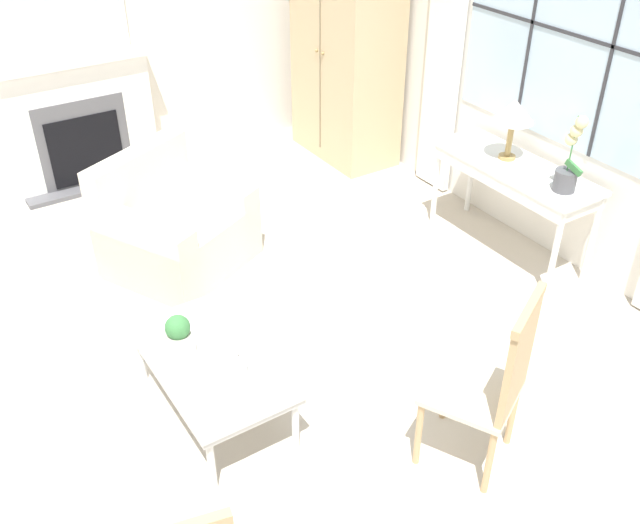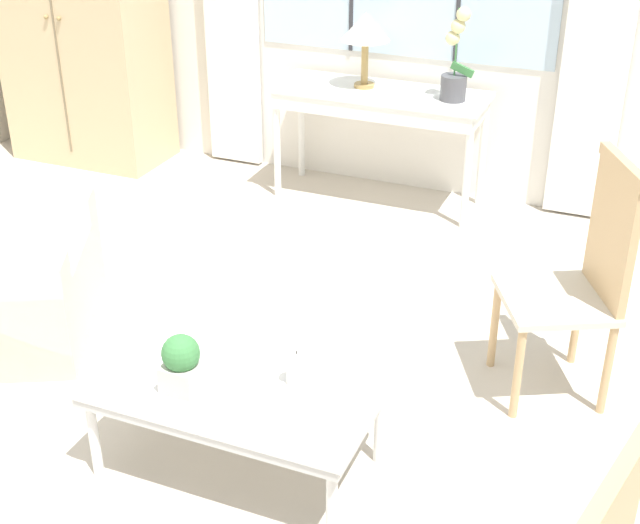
# 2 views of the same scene
# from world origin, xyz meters

# --- Properties ---
(ground_plane) EXTENTS (14.00, 14.00, 0.00)m
(ground_plane) POSITION_xyz_m (0.00, 0.00, 0.00)
(ground_plane) COLOR #BCB2A3
(armoire) EXTENTS (1.13, 0.62, 2.15)m
(armoire) POSITION_xyz_m (-2.18, 2.67, 1.08)
(armoire) COLOR tan
(armoire) RESTS_ON ground_plane
(console_table) EXTENTS (1.32, 0.47, 0.73)m
(console_table) POSITION_xyz_m (-0.04, 2.71, 0.64)
(console_table) COLOR white
(console_table) RESTS_ON ground_plane
(table_lamp) EXTENTS (0.30, 0.30, 0.45)m
(table_lamp) POSITION_xyz_m (-0.15, 2.72, 1.09)
(table_lamp) COLOR #9E7F47
(table_lamp) RESTS_ON console_table
(potted_orchid) EXTENTS (0.19, 0.15, 0.54)m
(potted_orchid) POSITION_xyz_m (0.42, 2.68, 0.92)
(potted_orchid) COLOR #4C4C51
(potted_orchid) RESTS_ON console_table
(side_chair_wooden) EXTENTS (0.59, 0.59, 1.07)m
(side_chair_wooden) POSITION_xyz_m (1.43, 1.09, 0.59)
(side_chair_wooden) COLOR beige
(side_chair_wooden) RESTS_ON ground_plane
(coffee_table) EXTENTS (1.07, 0.59, 0.40)m
(coffee_table) POSITION_xyz_m (0.33, 0.05, 0.36)
(coffee_table) COLOR silver
(coffee_table) RESTS_ON ground_plane
(potted_plant_small) EXTENTS (0.14, 0.14, 0.22)m
(potted_plant_small) POSITION_xyz_m (0.18, -0.05, 0.52)
(potted_plant_small) COLOR #BCB7AD
(potted_plant_small) RESTS_ON coffee_table
(pillar_candle) EXTENTS (0.11, 0.11, 0.15)m
(pillar_candle) POSITION_xyz_m (0.55, 0.12, 0.47)
(pillar_candle) COLOR silver
(pillar_candle) RESTS_ON coffee_table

